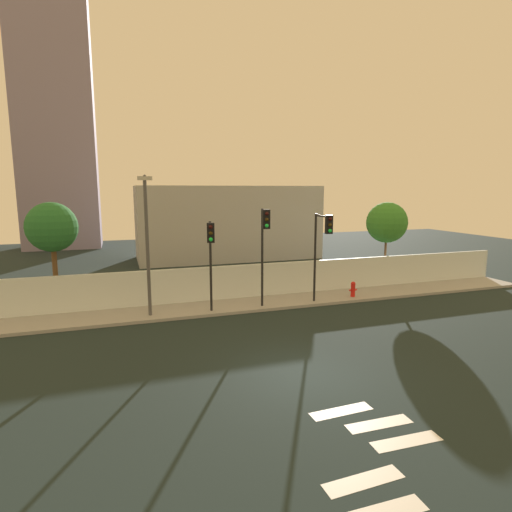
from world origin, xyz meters
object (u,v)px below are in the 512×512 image
object	(u,v)px
traffic_light_right	(264,237)
roadside_tree_midleft	(387,223)
street_lamp_curbside	(147,235)
traffic_light_left	(211,247)
traffic_light_center	(322,239)
roadside_tree_leftmost	(52,228)
fire_hydrant	(353,289)

from	to	relation	value
traffic_light_right	roadside_tree_midleft	bearing A→B (deg)	20.27
traffic_light_right	street_lamp_curbside	xyz separation A→B (m)	(-5.44, 0.55, 0.23)
traffic_light_left	roadside_tree_midleft	xyz separation A→B (m)	(12.13, 3.47, 0.58)
street_lamp_curbside	traffic_light_left	bearing A→B (deg)	-10.36
traffic_light_right	roadside_tree_midleft	xyz separation A→B (m)	(9.50, 3.51, 0.20)
street_lamp_curbside	traffic_light_center	bearing A→B (deg)	-5.52
traffic_light_left	roadside_tree_leftmost	xyz separation A→B (m)	(-7.08, 3.47, 0.82)
traffic_light_right	street_lamp_curbside	size ratio (longest dim) A/B	0.76
traffic_light_center	street_lamp_curbside	distance (m)	8.47
traffic_light_right	fire_hydrant	size ratio (longest dim) A/B	5.82
traffic_light_center	traffic_light_right	world-z (taller)	traffic_light_right
fire_hydrant	roadside_tree_leftmost	world-z (taller)	roadside_tree_leftmost
traffic_light_right	fire_hydrant	xyz separation A→B (m)	(5.44, 0.68, -3.12)
street_lamp_curbside	roadside_tree_midleft	world-z (taller)	street_lamp_curbside
traffic_light_right	fire_hydrant	bearing A→B (deg)	7.11
traffic_light_left	traffic_light_center	distance (m)	5.63
fire_hydrant	roadside_tree_leftmost	size ratio (longest dim) A/B	0.16
traffic_light_left	street_lamp_curbside	world-z (taller)	street_lamp_curbside
street_lamp_curbside	roadside_tree_midleft	bearing A→B (deg)	11.20
roadside_tree_leftmost	roadside_tree_midleft	bearing A→B (deg)	0.00
traffic_light_left	fire_hydrant	xyz separation A→B (m)	(8.07, 0.64, -2.74)
traffic_light_left	fire_hydrant	size ratio (longest dim) A/B	5.16
street_lamp_curbside	fire_hydrant	distance (m)	11.38
roadside_tree_leftmost	roadside_tree_midleft	xyz separation A→B (m)	(19.21, 0.00, -0.24)
roadside_tree_midleft	traffic_light_left	bearing A→B (deg)	-164.04
traffic_light_left	fire_hydrant	distance (m)	8.55
roadside_tree_leftmost	roadside_tree_midleft	size ratio (longest dim) A/B	1.04
traffic_light_center	roadside_tree_midleft	bearing A→B (deg)	30.06
traffic_light_right	roadside_tree_leftmost	bearing A→B (deg)	160.15
fire_hydrant	roadside_tree_leftmost	distance (m)	15.82
traffic_light_left	roadside_tree_leftmost	bearing A→B (deg)	153.91
traffic_light_center	fire_hydrant	size ratio (longest dim) A/B	5.48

